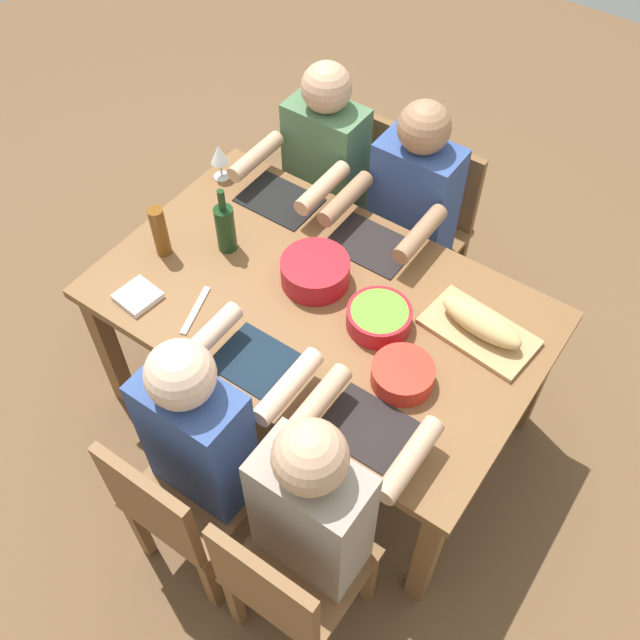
{
  "coord_description": "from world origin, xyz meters",
  "views": [
    {
      "loc": [
        0.99,
        -1.41,
        2.8
      ],
      "look_at": [
        0.0,
        0.0,
        0.63
      ],
      "focal_mm": 40.82,
      "sensor_mm": 36.0,
      "label": 1
    }
  ],
  "objects_px": {
    "chair_near_center": "(179,504)",
    "chair_far_center": "(425,223)",
    "cutting_board": "(479,332)",
    "napkin_stack": "(138,296)",
    "beer_bottle": "(160,232)",
    "chair_near_right": "(286,581)",
    "diner_far_left": "(320,170)",
    "wine_bottle": "(225,227)",
    "diner_near_right": "(319,508)",
    "chair_far_left": "(342,185)",
    "bread_loaf": "(482,322)",
    "serving_bowl_greens": "(403,374)",
    "diner_far_center": "(409,211)",
    "diner_near_center": "(207,434)",
    "serving_bowl_fruit": "(315,270)",
    "dining_table": "(320,315)",
    "wine_glass": "(219,155)",
    "serving_bowl_salad": "(379,317)"
  },
  "relations": [
    {
      "from": "chair_far_center",
      "to": "cutting_board",
      "type": "bearing_deg",
      "value": -48.89
    },
    {
      "from": "serving_bowl_salad",
      "to": "bread_loaf",
      "type": "height_order",
      "value": "bread_loaf"
    },
    {
      "from": "chair_near_center",
      "to": "napkin_stack",
      "type": "relative_size",
      "value": 6.07
    },
    {
      "from": "beer_bottle",
      "to": "diner_near_center",
      "type": "bearing_deg",
      "value": -38.24
    },
    {
      "from": "chair_near_right",
      "to": "wine_glass",
      "type": "bearing_deg",
      "value": 135.84
    },
    {
      "from": "serving_bowl_greens",
      "to": "cutting_board",
      "type": "xyz_separation_m",
      "value": [
        0.12,
        0.33,
        -0.03
      ]
    },
    {
      "from": "chair_near_right",
      "to": "napkin_stack",
      "type": "relative_size",
      "value": 6.07
    },
    {
      "from": "wine_bottle",
      "to": "diner_far_left",
      "type": "bearing_deg",
      "value": 89.63
    },
    {
      "from": "diner_far_center",
      "to": "chair_far_center",
      "type": "bearing_deg",
      "value": 90.0
    },
    {
      "from": "napkin_stack",
      "to": "chair_near_right",
      "type": "bearing_deg",
      "value": -24.32
    },
    {
      "from": "dining_table",
      "to": "serving_bowl_salad",
      "type": "bearing_deg",
      "value": 7.61
    },
    {
      "from": "diner_far_center",
      "to": "diner_far_left",
      "type": "bearing_deg",
      "value": 180.0
    },
    {
      "from": "serving_bowl_greens",
      "to": "diner_far_left",
      "type": "bearing_deg",
      "value": 138.57
    },
    {
      "from": "chair_far_left",
      "to": "diner_near_center",
      "type": "height_order",
      "value": "diner_near_center"
    },
    {
      "from": "chair_near_right",
      "to": "bread_loaf",
      "type": "distance_m",
      "value": 1.09
    },
    {
      "from": "beer_bottle",
      "to": "chair_near_right",
      "type": "bearing_deg",
      "value": -32.23
    },
    {
      "from": "chair_far_center",
      "to": "wine_glass",
      "type": "relative_size",
      "value": 5.12
    },
    {
      "from": "diner_near_center",
      "to": "beer_bottle",
      "type": "bearing_deg",
      "value": 141.76
    },
    {
      "from": "diner_near_right",
      "to": "diner_near_center",
      "type": "relative_size",
      "value": 1.0
    },
    {
      "from": "cutting_board",
      "to": "wine_bottle",
      "type": "height_order",
      "value": "wine_bottle"
    },
    {
      "from": "dining_table",
      "to": "beer_bottle",
      "type": "relative_size",
      "value": 7.47
    },
    {
      "from": "dining_table",
      "to": "bread_loaf",
      "type": "xyz_separation_m",
      "value": [
        0.55,
        0.2,
        0.15
      ]
    },
    {
      "from": "chair_near_right",
      "to": "cutting_board",
      "type": "distance_m",
      "value": 1.07
    },
    {
      "from": "cutting_board",
      "to": "napkin_stack",
      "type": "xyz_separation_m",
      "value": [
        -1.11,
        -0.58,
        0.0
      ]
    },
    {
      "from": "diner_near_center",
      "to": "chair_far_center",
      "type": "xyz_separation_m",
      "value": [
        0.0,
        1.48,
        -0.21
      ]
    },
    {
      "from": "napkin_stack",
      "to": "wine_glass",
      "type": "bearing_deg",
      "value": 104.57
    },
    {
      "from": "chair_far_left",
      "to": "bread_loaf",
      "type": "relative_size",
      "value": 2.66
    },
    {
      "from": "serving_bowl_fruit",
      "to": "cutting_board",
      "type": "bearing_deg",
      "value": 11.75
    },
    {
      "from": "chair_far_center",
      "to": "beer_bottle",
      "type": "xyz_separation_m",
      "value": [
        -0.64,
        -0.97,
        0.37
      ]
    },
    {
      "from": "wine_bottle",
      "to": "diner_near_right",
      "type": "bearing_deg",
      "value": -36.39
    },
    {
      "from": "chair_near_right",
      "to": "wine_bottle",
      "type": "relative_size",
      "value": 2.93
    },
    {
      "from": "diner_far_left",
      "to": "chair_far_center",
      "type": "relative_size",
      "value": 1.41
    },
    {
      "from": "serving_bowl_greens",
      "to": "napkin_stack",
      "type": "xyz_separation_m",
      "value": [
        -0.99,
        -0.25,
        -0.03
      ]
    },
    {
      "from": "diner_near_right",
      "to": "beer_bottle",
      "type": "bearing_deg",
      "value": 155.17
    },
    {
      "from": "napkin_stack",
      "to": "diner_far_left",
      "type": "bearing_deg",
      "value": 83.96
    },
    {
      "from": "diner_far_left",
      "to": "diner_near_right",
      "type": "relative_size",
      "value": 1.0
    },
    {
      "from": "chair_near_right",
      "to": "napkin_stack",
      "type": "xyz_separation_m",
      "value": [
        -1.01,
        0.46,
        0.27
      ]
    },
    {
      "from": "diner_far_center",
      "to": "beer_bottle",
      "type": "height_order",
      "value": "diner_far_center"
    },
    {
      "from": "serving_bowl_greens",
      "to": "wine_glass",
      "type": "distance_m",
      "value": 1.26
    },
    {
      "from": "chair_far_left",
      "to": "diner_far_center",
      "type": "bearing_deg",
      "value": -22.1
    },
    {
      "from": "chair_near_center",
      "to": "chair_far_center",
      "type": "bearing_deg",
      "value": 90.0
    },
    {
      "from": "chair_near_center",
      "to": "chair_far_center",
      "type": "distance_m",
      "value": 1.66
    },
    {
      "from": "diner_near_center",
      "to": "wine_glass",
      "type": "distance_m",
      "value": 1.24
    },
    {
      "from": "dining_table",
      "to": "serving_bowl_fruit",
      "type": "bearing_deg",
      "value": 135.04
    },
    {
      "from": "diner_far_left",
      "to": "bread_loaf",
      "type": "bearing_deg",
      "value": -24.0
    },
    {
      "from": "chair_far_left",
      "to": "serving_bowl_greens",
      "type": "distance_m",
      "value": 1.34
    },
    {
      "from": "dining_table",
      "to": "chair_near_right",
      "type": "bearing_deg",
      "value": -61.48
    },
    {
      "from": "dining_table",
      "to": "beer_bottle",
      "type": "xyz_separation_m",
      "value": [
        -0.64,
        -0.14,
        0.19
      ]
    },
    {
      "from": "serving_bowl_greens",
      "to": "chair_near_center",
      "type": "bearing_deg",
      "value": -121.41
    },
    {
      "from": "serving_bowl_fruit",
      "to": "diner_far_center",
      "type": "bearing_deg",
      "value": 82.73
    }
  ]
}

